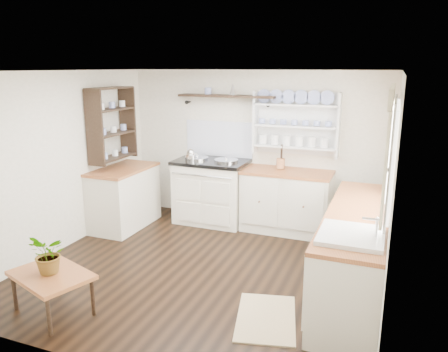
# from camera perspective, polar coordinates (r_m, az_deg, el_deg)

# --- Properties ---
(floor) EXTENTS (4.00, 3.80, 0.01)m
(floor) POSITION_cam_1_polar(r_m,az_deg,el_deg) (5.33, -2.61, -12.02)
(floor) COLOR black
(floor) RESTS_ON ground
(wall_back) EXTENTS (4.00, 0.02, 2.30)m
(wall_back) POSITION_cam_1_polar(r_m,az_deg,el_deg) (6.67, 3.94, 3.76)
(wall_back) COLOR beige
(wall_back) RESTS_ON ground
(wall_right) EXTENTS (0.02, 3.80, 2.30)m
(wall_right) POSITION_cam_1_polar(r_m,az_deg,el_deg) (4.52, 21.07, -2.19)
(wall_right) COLOR beige
(wall_right) RESTS_ON ground
(wall_left) EXTENTS (0.02, 3.80, 2.30)m
(wall_left) POSITION_cam_1_polar(r_m,az_deg,el_deg) (6.02, -20.42, 1.75)
(wall_left) COLOR beige
(wall_left) RESTS_ON ground
(ceiling) EXTENTS (4.00, 3.80, 0.01)m
(ceiling) POSITION_cam_1_polar(r_m,az_deg,el_deg) (4.79, -2.92, 13.55)
(ceiling) COLOR white
(ceiling) RESTS_ON wall_back
(window) EXTENTS (0.08, 1.55, 1.22)m
(window) POSITION_cam_1_polar(r_m,az_deg,el_deg) (4.58, 20.92, 3.36)
(window) COLOR white
(window) RESTS_ON wall_right
(aga_cooker) EXTENTS (1.09, 0.75, 1.00)m
(aga_cooker) POSITION_cam_1_polar(r_m,az_deg,el_deg) (6.71, -1.63, -1.91)
(aga_cooker) COLOR white
(aga_cooker) RESTS_ON floor
(back_cabinets) EXTENTS (1.27, 0.63, 0.90)m
(back_cabinets) POSITION_cam_1_polar(r_m,az_deg,el_deg) (6.40, 8.15, -3.16)
(back_cabinets) COLOR beige
(back_cabinets) RESTS_ON floor
(right_cabinets) EXTENTS (0.62, 2.43, 0.90)m
(right_cabinets) POSITION_cam_1_polar(r_m,az_deg,el_deg) (4.85, 16.78, -9.40)
(right_cabinets) COLOR beige
(right_cabinets) RESTS_ON floor
(belfast_sink) EXTENTS (0.55, 0.60, 0.45)m
(belfast_sink) POSITION_cam_1_polar(r_m,az_deg,el_deg) (4.03, 16.16, -9.03)
(belfast_sink) COLOR white
(belfast_sink) RESTS_ON right_cabinets
(left_cabinets) EXTENTS (0.62, 1.13, 0.90)m
(left_cabinets) POSITION_cam_1_polar(r_m,az_deg,el_deg) (6.69, -12.89, -2.63)
(left_cabinets) COLOR beige
(left_cabinets) RESTS_ON floor
(plate_rack) EXTENTS (1.20, 0.22, 0.90)m
(plate_rack) POSITION_cam_1_polar(r_m,az_deg,el_deg) (6.41, 9.49, 6.84)
(plate_rack) COLOR white
(plate_rack) RESTS_ON wall_back
(high_shelf) EXTENTS (1.50, 0.29, 0.16)m
(high_shelf) POSITION_cam_1_polar(r_m,az_deg,el_deg) (6.59, 0.36, 10.31)
(high_shelf) COLOR black
(high_shelf) RESTS_ON wall_back
(left_shelving) EXTENTS (0.28, 0.80, 1.05)m
(left_shelving) POSITION_cam_1_polar(r_m,az_deg,el_deg) (6.54, -14.44, 6.69)
(left_shelving) COLOR black
(left_shelving) RESTS_ON wall_left
(kettle) EXTENTS (0.17, 0.17, 0.21)m
(kettle) POSITION_cam_1_polar(r_m,az_deg,el_deg) (6.59, -4.32, 2.60)
(kettle) COLOR silver
(kettle) RESTS_ON aga_cooker
(utensil_crock) EXTENTS (0.12, 0.12, 0.14)m
(utensil_crock) POSITION_cam_1_polar(r_m,az_deg,el_deg) (6.37, 7.39, 1.63)
(utensil_crock) COLOR #AF6C40
(utensil_crock) RESTS_ON back_cabinets
(center_table) EXTENTS (0.90, 0.77, 0.42)m
(center_table) POSITION_cam_1_polar(r_m,az_deg,el_deg) (4.62, -21.61, -12.24)
(center_table) COLOR brown
(center_table) RESTS_ON floor
(potted_plant) EXTENTS (0.46, 0.44, 0.40)m
(potted_plant) POSITION_cam_1_polar(r_m,az_deg,el_deg) (4.53, -21.89, -9.45)
(potted_plant) COLOR #3F7233
(potted_plant) RESTS_ON center_table
(floor_rug) EXTENTS (0.73, 0.95, 0.02)m
(floor_rug) POSITION_cam_1_polar(r_m,az_deg,el_deg) (4.41, 5.52, -17.96)
(floor_rug) COLOR #958357
(floor_rug) RESTS_ON floor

